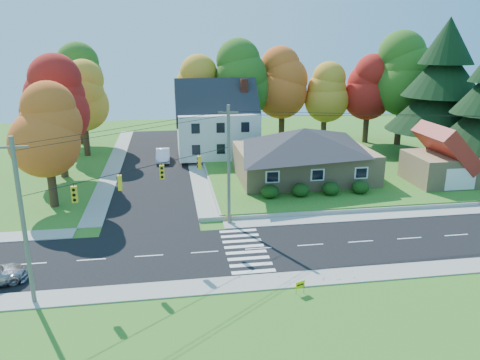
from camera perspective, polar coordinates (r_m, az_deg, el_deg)
The scene contains 25 objects.
ground at distance 35.10m, azimuth 2.26°, elevation -8.36°, with size 120.00×120.00×0.00m, color #3D7923.
road_main at distance 35.10m, azimuth 2.26°, elevation -8.35°, with size 90.00×8.00×0.02m, color black.
road_cross at distance 59.09m, azimuth -10.29°, elevation 1.94°, with size 8.00×44.00×0.02m, color black.
sidewalk_north at distance 39.59m, azimuth 0.87°, elevation -5.27°, with size 90.00×2.00×0.08m, color #9C9A90.
sidewalk_south at distance 30.73m, azimuth 4.08°, elevation -12.21°, with size 90.00×2.00×0.08m, color #9C9A90.
lawn at distance 57.49m, azimuth 11.01°, elevation 1.73°, with size 30.00×30.00×0.50m, color #3D7923.
ranch_house at distance 50.61m, azimuth 7.74°, elevation 3.36°, with size 14.60×10.60×5.40m.
colonial_house at distance 60.37m, azimuth -2.78°, elevation 6.95°, with size 10.40×8.40×9.60m.
garage at distance 52.96m, azimuth 23.68°, elevation 2.20°, with size 7.30×6.30×4.60m.
hedge_row at distance 45.34m, azimuth 9.22°, elevation -1.10°, with size 10.70×1.70×1.27m.
traffic_infrastructure at distance 34.48m, azimuth 1.68°, elevation 0.34°, with size 38.10×10.66×10.00m.
tree_lot_0 at distance 65.61m, azimuth -5.21°, elevation 10.98°, with size 6.72×6.72×12.51m.
tree_lot_1 at distance 65.17m, azimuth 0.21°, elevation 12.16°, with size 7.84×7.84×14.60m.
tree_lot_2 at distance 67.40m, azimuth 5.22°, elevation 11.69°, with size 7.28×7.28×13.56m.
tree_lot_3 at distance 68.28m, azimuth 10.37°, elevation 10.46°, with size 6.16×6.16×11.47m.
tree_lot_4 at distance 69.49m, azimuth 15.44°, elevation 10.78°, with size 6.72×6.72×12.51m.
tree_lot_5 at distance 69.28m, azimuth 19.34°, elevation 12.06°, with size 8.40×8.40×15.64m.
conifer_east_a at distance 62.93m, azimuth 23.48°, elevation 10.43°, with size 12.80×12.80×16.96m.
tree_west_0 at distance 45.14m, azimuth -22.62°, elevation 5.62°, with size 6.16×6.16×11.47m.
tree_west_1 at distance 54.81m, azimuth -21.46°, elevation 8.91°, with size 7.28×7.28×13.56m.
tree_west_2 at distance 64.45m, azimuth -18.69°, elevation 9.62°, with size 6.72×6.72×12.51m.
tree_west_3 at distance 72.51m, azimuth -19.36°, elevation 11.32°, with size 7.84×7.84×14.60m.
white_car at distance 59.97m, azimuth -9.38°, elevation 2.99°, with size 1.67×4.79×1.58m, color silver.
fire_hydrant at distance 39.77m, azimuth -1.34°, elevation -4.56°, with size 0.52×0.40×0.90m.
yard_sign at distance 29.36m, azimuth 7.36°, elevation -12.57°, with size 0.63×0.28×0.83m.
Camera 1 is at (-6.24, -31.14, 14.95)m, focal length 35.00 mm.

